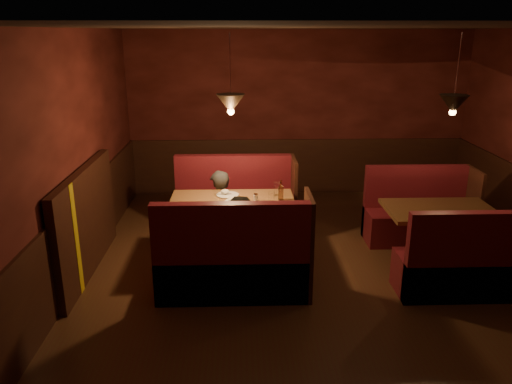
{
  "coord_description": "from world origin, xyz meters",
  "views": [
    {
      "loc": [
        -1.03,
        -5.34,
        2.87
      ],
      "look_at": [
        -0.84,
        0.58,
        0.95
      ],
      "focal_mm": 35.0,
      "sensor_mm": 36.0,
      "label": 1
    }
  ],
  "objects_px": {
    "second_table": "(439,223)",
    "diner_a": "(219,196)",
    "diner_b": "(244,230)",
    "main_bench_near": "(235,266)",
    "main_table": "(234,215)",
    "main_bench_far": "(236,211)",
    "second_bench_near": "(467,268)",
    "second_bench_far": "(418,217)"
  },
  "relations": [
    {
      "from": "second_table",
      "to": "second_bench_far",
      "type": "height_order",
      "value": "second_bench_far"
    },
    {
      "from": "main_bench_far",
      "to": "second_bench_near",
      "type": "xyz_separation_m",
      "value": [
        2.6,
        -1.84,
        -0.04
      ]
    },
    {
      "from": "diner_a",
      "to": "second_table",
      "type": "bearing_deg",
      "value": 145.55
    },
    {
      "from": "diner_b",
      "to": "second_bench_near",
      "type": "bearing_deg",
      "value": -6.26
    },
    {
      "from": "second_bench_far",
      "to": "second_bench_near",
      "type": "height_order",
      "value": "same"
    },
    {
      "from": "main_bench_near",
      "to": "second_bench_near",
      "type": "distance_m",
      "value": 2.6
    },
    {
      "from": "main_bench_near",
      "to": "second_table",
      "type": "distance_m",
      "value": 2.68
    },
    {
      "from": "second_table",
      "to": "diner_a",
      "type": "relative_size",
      "value": 0.95
    },
    {
      "from": "main_bench_far",
      "to": "second_table",
      "type": "relative_size",
      "value": 1.28
    },
    {
      "from": "second_bench_far",
      "to": "diner_b",
      "type": "height_order",
      "value": "diner_b"
    },
    {
      "from": "main_table",
      "to": "second_bench_near",
      "type": "distance_m",
      "value": 2.8
    },
    {
      "from": "main_table",
      "to": "second_bench_far",
      "type": "relative_size",
      "value": 1.05
    },
    {
      "from": "diner_a",
      "to": "diner_b",
      "type": "xyz_separation_m",
      "value": [
        0.33,
        -1.3,
        0.02
      ]
    },
    {
      "from": "main_bench_near",
      "to": "second_bench_near",
      "type": "height_order",
      "value": "main_bench_near"
    },
    {
      "from": "main_bench_far",
      "to": "diner_a",
      "type": "bearing_deg",
      "value": -127.48
    },
    {
      "from": "second_table",
      "to": "diner_a",
      "type": "xyz_separation_m",
      "value": [
        -2.79,
        0.75,
        0.15
      ]
    },
    {
      "from": "second_table",
      "to": "second_bench_near",
      "type": "distance_m",
      "value": 0.83
    },
    {
      "from": "main_bench_near",
      "to": "diner_a",
      "type": "height_order",
      "value": "diner_a"
    },
    {
      "from": "main_bench_near",
      "to": "diner_b",
      "type": "xyz_separation_m",
      "value": [
        0.11,
        0.19,
        0.36
      ]
    },
    {
      "from": "main_table",
      "to": "second_table",
      "type": "bearing_deg",
      "value": -3.37
    },
    {
      "from": "main_bench_near",
      "to": "main_table",
      "type": "bearing_deg",
      "value": 91.14
    },
    {
      "from": "second_table",
      "to": "diner_b",
      "type": "relative_size",
      "value": 0.92
    },
    {
      "from": "second_table",
      "to": "diner_b",
      "type": "bearing_deg",
      "value": -167.41
    },
    {
      "from": "diner_a",
      "to": "second_bench_near",
      "type": "bearing_deg",
      "value": 131.77
    },
    {
      "from": "main_table",
      "to": "diner_b",
      "type": "xyz_separation_m",
      "value": [
        0.12,
        -0.7,
        0.08
      ]
    },
    {
      "from": "main_bench_near",
      "to": "diner_a",
      "type": "bearing_deg",
      "value": 98.63
    },
    {
      "from": "second_bench_far",
      "to": "second_bench_near",
      "type": "relative_size",
      "value": 1.0
    },
    {
      "from": "second_bench_far",
      "to": "second_bench_near",
      "type": "xyz_separation_m",
      "value": [
        0.0,
        -1.6,
        0.0
      ]
    },
    {
      "from": "diner_a",
      "to": "diner_b",
      "type": "bearing_deg",
      "value": 84.79
    },
    {
      "from": "second_table",
      "to": "second_bench_far",
      "type": "bearing_deg",
      "value": 87.8
    },
    {
      "from": "diner_a",
      "to": "main_table",
      "type": "bearing_deg",
      "value": 89.76
    },
    {
      "from": "main_bench_far",
      "to": "second_bench_far",
      "type": "bearing_deg",
      "value": -5.2
    },
    {
      "from": "second_bench_far",
      "to": "diner_a",
      "type": "xyz_separation_m",
      "value": [
        -2.82,
        -0.06,
        0.37
      ]
    },
    {
      "from": "main_table",
      "to": "main_bench_far",
      "type": "bearing_deg",
      "value": 88.86
    },
    {
      "from": "main_table",
      "to": "second_table",
      "type": "relative_size",
      "value": 1.16
    },
    {
      "from": "main_bench_far",
      "to": "second_bench_near",
      "type": "distance_m",
      "value": 3.18
    },
    {
      "from": "main_bench_far",
      "to": "main_bench_near",
      "type": "relative_size",
      "value": 1.0
    },
    {
      "from": "second_bench_far",
      "to": "diner_b",
      "type": "bearing_deg",
      "value": -151.52
    },
    {
      "from": "main_bench_far",
      "to": "diner_a",
      "type": "distance_m",
      "value": 0.5
    },
    {
      "from": "second_table",
      "to": "diner_b",
      "type": "distance_m",
      "value": 2.53
    },
    {
      "from": "main_bench_far",
      "to": "second_bench_far",
      "type": "height_order",
      "value": "main_bench_far"
    },
    {
      "from": "second_bench_far",
      "to": "diner_b",
      "type": "distance_m",
      "value": 2.86
    }
  ]
}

